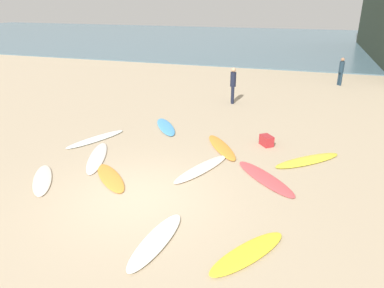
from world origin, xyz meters
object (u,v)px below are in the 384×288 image
at_px(surfboard_3, 156,241).
at_px(surfboard_2, 222,147).
at_px(surfboard_5, 96,139).
at_px(surfboard_6, 166,127).
at_px(surfboard_1, 308,160).
at_px(beachgoer_near, 341,70).
at_px(surfboard_4, 42,180).
at_px(surfboard_8, 97,157).
at_px(surfboard_0, 202,168).
at_px(surfboard_10, 110,178).
at_px(beachgoer_mid, 233,83).
at_px(surfboard_7, 265,178).
at_px(surfboard_9, 248,253).
at_px(beach_cooler, 267,141).

bearing_deg(surfboard_3, surfboard_2, -85.53).
distance_m(surfboard_5, surfboard_6, 2.83).
height_order(surfboard_1, surfboard_2, surfboard_2).
distance_m(surfboard_6, beachgoer_near, 12.63).
distance_m(surfboard_4, surfboard_8, 1.96).
bearing_deg(surfboard_0, surfboard_10, -128.62).
bearing_deg(beachgoer_mid, surfboard_5, 133.18).
xyz_separation_m(surfboard_2, beachgoer_near, (4.38, 11.86, 0.86)).
relative_size(surfboard_7, surfboard_10, 1.24).
distance_m(surfboard_1, surfboard_2, 2.89).
distance_m(surfboard_3, surfboard_6, 7.39).
distance_m(surfboard_9, beach_cooler, 6.09).
bearing_deg(surfboard_10, surfboard_3, -88.85).
height_order(surfboard_9, beachgoer_mid, beachgoer_mid).
bearing_deg(surfboard_5, surfboard_0, -172.30).
xyz_separation_m(surfboard_6, beach_cooler, (4.10, -0.65, 0.14)).
distance_m(surfboard_10, beach_cooler, 5.62).
bearing_deg(surfboard_5, beach_cooler, -144.16).
distance_m(surfboard_5, surfboard_8, 1.71).
height_order(surfboard_4, surfboard_9, surfboard_9).
relative_size(surfboard_1, surfboard_10, 1.23).
bearing_deg(surfboard_10, beachgoer_mid, 34.53).
bearing_deg(surfboard_8, surfboard_5, -79.02).
bearing_deg(surfboard_8, surfboard_6, -128.34).
bearing_deg(beachgoer_near, beach_cooler, 134.09).
relative_size(surfboard_4, surfboard_8, 0.79).
bearing_deg(surfboard_2, surfboard_0, 52.15).
distance_m(surfboard_1, beachgoer_mid, 7.24).
bearing_deg(surfboard_0, surfboard_3, -67.71).
bearing_deg(beachgoer_mid, surfboard_7, -178.52).
relative_size(surfboard_3, surfboard_5, 0.88).
bearing_deg(beachgoer_near, beachgoer_mid, 107.44).
distance_m(beachgoer_mid, beach_cooler, 5.70).
bearing_deg(beachgoer_mid, surfboard_3, 166.74).
height_order(surfboard_5, surfboard_7, surfboard_5).
distance_m(beachgoer_near, beachgoer_mid, 7.97).
distance_m(surfboard_5, beachgoer_mid, 7.59).
height_order(surfboard_4, beachgoer_near, beachgoer_near).
xyz_separation_m(surfboard_0, beachgoer_mid, (-0.72, 7.73, 0.95)).
height_order(surfboard_3, beach_cooler, beach_cooler).
relative_size(surfboard_3, surfboard_4, 1.08).
xyz_separation_m(surfboard_2, surfboard_7, (1.74, -1.86, -0.01)).
height_order(surfboard_2, surfboard_9, same).
xyz_separation_m(surfboard_10, beachgoer_near, (6.89, 15.08, 0.87)).
height_order(surfboard_9, beach_cooler, beach_cooler).
xyz_separation_m(surfboard_8, surfboard_10, (1.14, -1.13, -0.00)).
distance_m(surfboard_9, beachgoer_near, 17.39).
relative_size(surfboard_7, surfboard_8, 0.99).
xyz_separation_m(surfboard_1, surfboard_6, (-5.54, 1.62, 0.00)).
bearing_deg(surfboard_10, surfboard_2, 6.66).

